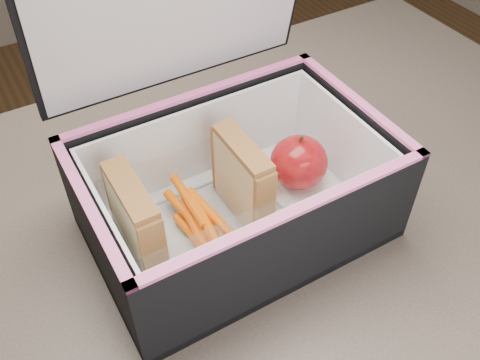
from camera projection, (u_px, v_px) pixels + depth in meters
name	position (u px, v px, depth m)	size (l,w,h in m)	color
kitchen_table	(229.00, 305.00, 0.66)	(1.20, 0.80, 0.75)	#64564B
lunch_bag	(235.00, 183.00, 0.58)	(0.32, 0.26, 0.33)	black
plastic_tub	(192.00, 211.00, 0.58)	(0.17, 0.12, 0.07)	white
sandwich_left	(136.00, 222.00, 0.54)	(0.03, 0.09, 0.10)	tan
sandwich_right	(242.00, 179.00, 0.59)	(0.03, 0.09, 0.10)	tan
carrot_sticks	(201.00, 222.00, 0.59)	(0.04, 0.13, 0.03)	#EC5108
paper_napkin	(295.00, 184.00, 0.65)	(0.08, 0.08, 0.01)	white
red_apple	(299.00, 162.00, 0.63)	(0.08, 0.08, 0.07)	maroon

